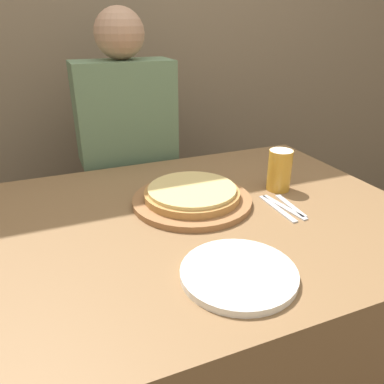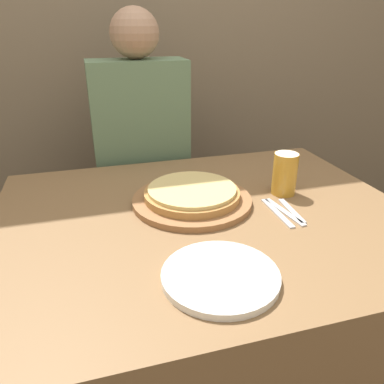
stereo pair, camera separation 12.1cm
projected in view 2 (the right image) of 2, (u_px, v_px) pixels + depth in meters
The scene contains 10 objects.
ground_plane at pixel (203, 376), 1.45m from camera, with size 12.00×12.00×0.00m, color #473828.
back_wall at pixel (141, 11), 1.86m from camera, with size 6.00×0.05×2.60m.
dining_table at pixel (205, 304), 1.30m from camera, with size 1.28×1.01×0.71m.
pizza_on_board at pixel (192, 196), 1.21m from camera, with size 0.39×0.39×0.06m.
beer_glass at pixel (285, 172), 1.26m from camera, with size 0.08×0.08×0.14m.
dinner_plate at pixel (220, 276), 0.86m from camera, with size 0.27×0.27×0.02m.
fork at pixel (277, 213), 1.16m from camera, with size 0.02×0.19×0.00m.
dinner_knife at pixel (284, 212), 1.16m from camera, with size 0.04×0.19×0.00m.
spoon at pixel (292, 211), 1.17m from camera, with size 0.03×0.17×0.00m.
diner_person at pixel (142, 167), 1.73m from camera, with size 0.41×0.20×1.31m.
Camera 2 is at (-0.32, -0.97, 1.26)m, focal length 35.00 mm.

